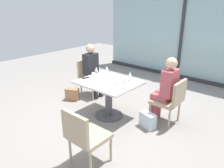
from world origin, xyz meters
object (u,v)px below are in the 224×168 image
Objects in this scene: cell_phone_on_table at (86,78)px; wine_glass_1 at (116,77)px; chair_far_left at (90,76)px; wine_glass_2 at (125,81)px; coffee_cup at (94,75)px; wine_glass_0 at (107,68)px; chair_front_right at (85,135)px; person_far_right at (166,87)px; handbag_0 at (72,94)px; handbag_1 at (148,120)px; dining_table_main at (109,91)px; wine_glass_4 at (130,74)px; chair_far_right at (171,99)px; wine_glass_3 at (96,69)px; person_far_left at (93,68)px.

wine_glass_1 is at bearing 37.38° from cell_phone_on_table.
chair_far_left is 1.38m from wine_glass_1.
wine_glass_2 is 2.06× the size of coffee_cup.
wine_glass_0 is 2.06× the size of coffee_cup.
person_far_right is (0.24, 1.79, 0.20)m from chair_front_right.
chair_far_left is 0.61m from handbag_0.
wine_glass_2 is at bearing -137.29° from handbag_1.
wine_glass_4 is at bearing 47.11° from dining_table_main.
chair_far_right is 2.28m from handbag_0.
person_far_right is 6.81× the size of wine_glass_1.
wine_glass_3 reaches higher than chair_far_left.
coffee_cup is 0.18m from cell_phone_on_table.
wine_glass_0 is at bearing -171.34° from chair_far_right.
coffee_cup is at bearing -157.10° from wine_glass_4.
handbag_1 is at bearing 8.89° from dining_table_main.
wine_glass_3 reaches higher than handbag_1.
wine_glass_3 is at bearing -165.69° from wine_glass_4.
wine_glass_1 is 0.98m from handbag_1.
wine_glass_0 and wine_glass_4 have the same top height.
person_far_left is 0.73m from coffee_cup.
wine_glass_3 and wine_glass_4 have the same top height.
chair_far_left is 1.39m from wine_glass_4.
chair_far_left is 1.63m from wine_glass_2.
wine_glass_3 is 2.06× the size of coffee_cup.
coffee_cup is (-1.11, 1.29, 0.28)m from chair_front_right.
dining_table_main reaches higher than handbag_0.
handbag_1 is at bearing -107.36° from person_far_right.
person_far_left is 0.66m from wine_glass_3.
wine_glass_3 reaches higher than coffee_cup.
chair_far_left is 0.90m from cell_phone_on_table.
handbag_1 is (1.26, 0.01, -0.72)m from wine_glass_3.
person_far_right is 4.20× the size of handbag_0.
handbag_1 is at bearing 37.17° from cell_phone_on_table.
person_far_right is (1.88, 0.00, 0.00)m from person_far_left.
dining_table_main is 3.68× the size of handbag_0.
dining_table_main is at bearing -1.33° from coffee_cup.
chair_far_left is 4.70× the size of wine_glass_4.
dining_table_main is 0.53m from wine_glass_4.
handbag_0 is (-0.67, 0.17, -0.59)m from cell_phone_on_table.
wine_glass_2 reaches higher than coffee_cup.
wine_glass_2 is 0.84m from coffee_cup.
chair_far_left and chair_front_right have the same top height.
dining_table_main is at bearing 42.45° from cell_phone_on_table.
handbag_0 is 1.00× the size of handbag_1.
person_far_left is (-1.64, 1.79, 0.20)m from chair_front_right.
wine_glass_2 is at bearing -29.95° from handbag_0.
coffee_cup is at bearing -158.00° from handbag_1.
coffee_cup is at bearing -159.82° from person_far_right.
chair_front_right is 1.84m from wine_glass_3.
wine_glass_1 is at bearing -24.49° from person_far_left.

